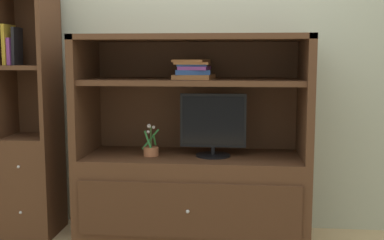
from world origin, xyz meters
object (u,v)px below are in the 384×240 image
at_px(potted_plant, 151,149).
at_px(magazine_stack, 193,70).
at_px(tv_monitor, 213,125).
at_px(media_console, 193,175).
at_px(bookshelf_tall, 31,149).
at_px(upright_book_row, 13,47).

distance_m(potted_plant, magazine_stack, 0.61).
bearing_deg(potted_plant, tv_monitor, 3.64).
relative_size(media_console, tv_monitor, 3.48).
relative_size(tv_monitor, potted_plant, 2.03).
height_order(media_console, bookshelf_tall, bookshelf_tall).
bearing_deg(media_console, bookshelf_tall, 179.88).
xyz_separation_m(media_console, tv_monitor, (0.14, -0.03, 0.35)).
xyz_separation_m(potted_plant, bookshelf_tall, (-0.88, 0.06, -0.02)).
bearing_deg(potted_plant, magazine_stack, 9.37).
bearing_deg(magazine_stack, upright_book_row, 179.78).
relative_size(bookshelf_tall, upright_book_row, 6.40).
bearing_deg(media_console, tv_monitor, -12.37).
bearing_deg(magazine_stack, bookshelf_tall, 179.35).
relative_size(potted_plant, bookshelf_tall, 0.12).
xyz_separation_m(magazine_stack, bookshelf_tall, (-1.17, 0.01, -0.57)).
height_order(potted_plant, upright_book_row, upright_book_row).
xyz_separation_m(media_console, bookshelf_tall, (-1.16, 0.00, 0.16)).
height_order(magazine_stack, upright_book_row, upright_book_row).
distance_m(potted_plant, bookshelf_tall, 0.89).
xyz_separation_m(media_console, potted_plant, (-0.28, -0.06, 0.18)).
relative_size(media_console, magazine_stack, 4.65).
bearing_deg(bookshelf_tall, potted_plant, -3.91).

